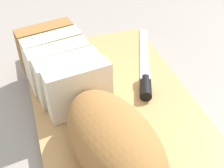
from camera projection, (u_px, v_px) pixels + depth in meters
name	position (u px, v px, depth m)	size (l,w,h in m)	color
ground_plane	(112.00, 107.00, 0.54)	(3.00, 3.00, 0.00)	gray
cutting_board	(112.00, 102.00, 0.53)	(0.42, 0.27, 0.02)	tan
bread_loaf	(87.00, 103.00, 0.45)	(0.39, 0.16, 0.09)	#996633
bread_knife	(145.00, 76.00, 0.55)	(0.23, 0.12, 0.02)	silver
crumb_near_knife	(96.00, 92.00, 0.53)	(0.00, 0.00, 0.00)	#A8753D
crumb_near_loaf	(99.00, 79.00, 0.56)	(0.00, 0.00, 0.00)	#A8753D
crumb_stray_left	(112.00, 109.00, 0.50)	(0.00, 0.00, 0.00)	#A8753D
crumb_stray_right	(105.00, 130.00, 0.46)	(0.01, 0.01, 0.01)	#A8753D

